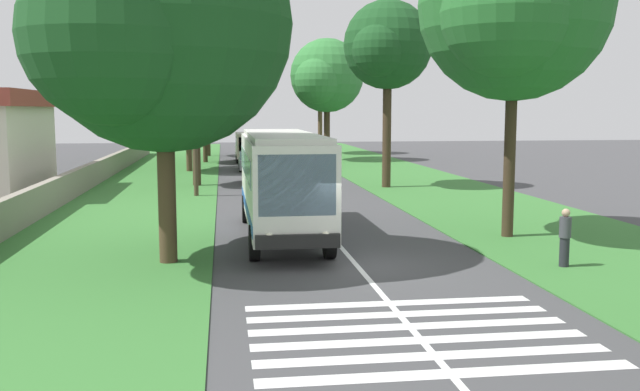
{
  "coord_description": "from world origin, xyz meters",
  "views": [
    {
      "loc": [
        -19.76,
        3.84,
        4.55
      ],
      "look_at": [
        4.18,
        0.54,
        1.6
      ],
      "focal_mm": 39.53,
      "sensor_mm": 36.0,
      "label": 1
    }
  ],
  "objects_px": {
    "coach_bus": "(281,177)",
    "roadside_tree_left_1": "(201,79)",
    "roadside_tree_left_4": "(194,93)",
    "roadside_tree_right_2": "(325,77)",
    "trailing_minibus_0": "(248,144)",
    "roadside_tree_right_4": "(385,48)",
    "roadside_tree_left_0": "(156,29)",
    "roadside_tree_right_3": "(319,77)",
    "trailing_car_1": "(251,162)",
    "pedestrian": "(565,237)",
    "utility_pole": "(195,119)",
    "roadside_tree_left_2": "(185,78)",
    "roadside_tree_right_0": "(510,9)",
    "roadside_tree_left_3": "(205,71)",
    "trailing_car_0": "(260,173)"
  },
  "relations": [
    {
      "from": "coach_bus",
      "to": "roadside_tree_left_1",
      "type": "height_order",
      "value": "roadside_tree_left_1"
    },
    {
      "from": "trailing_car_1",
      "to": "trailing_minibus_0",
      "type": "bearing_deg",
      "value": -0.93
    },
    {
      "from": "trailing_car_1",
      "to": "roadside_tree_left_0",
      "type": "relative_size",
      "value": 0.4
    },
    {
      "from": "roadside_tree_left_1",
      "to": "roadside_tree_left_2",
      "type": "bearing_deg",
      "value": 173.75
    },
    {
      "from": "coach_bus",
      "to": "roadside_tree_left_4",
      "type": "height_order",
      "value": "roadside_tree_left_4"
    },
    {
      "from": "roadside_tree_right_2",
      "to": "pedestrian",
      "type": "distance_m",
      "value": 44.25
    },
    {
      "from": "roadside_tree_left_1",
      "to": "roadside_tree_right_4",
      "type": "relative_size",
      "value": 1.01
    },
    {
      "from": "roadside_tree_left_3",
      "to": "trailing_car_1",
      "type": "bearing_deg",
      "value": -168.2
    },
    {
      "from": "coach_bus",
      "to": "trailing_car_0",
      "type": "distance_m",
      "value": 18.77
    },
    {
      "from": "roadside_tree_left_1",
      "to": "pedestrian",
      "type": "xyz_separation_m",
      "value": [
        -42.93,
        -11.46,
        -6.27
      ]
    },
    {
      "from": "trailing_car_1",
      "to": "utility_pole",
      "type": "bearing_deg",
      "value": 167.48
    },
    {
      "from": "roadside_tree_right_3",
      "to": "roadside_tree_right_4",
      "type": "xyz_separation_m",
      "value": [
        -32.02,
        0.47,
        0.22
      ]
    },
    {
      "from": "roadside_tree_left_2",
      "to": "utility_pole",
      "type": "distance_m",
      "value": 15.84
    },
    {
      "from": "coach_bus",
      "to": "roadside_tree_right_2",
      "type": "xyz_separation_m",
      "value": [
        37.62,
        -7.05,
        5.25
      ]
    },
    {
      "from": "utility_pole",
      "to": "pedestrian",
      "type": "height_order",
      "value": "utility_pole"
    },
    {
      "from": "roadside_tree_left_1",
      "to": "roadside_tree_right_2",
      "type": "bearing_deg",
      "value": -85.6
    },
    {
      "from": "trailing_car_1",
      "to": "roadside_tree_left_1",
      "type": "bearing_deg",
      "value": 23.64
    },
    {
      "from": "coach_bus",
      "to": "utility_pole",
      "type": "distance_m",
      "value": 13.11
    },
    {
      "from": "roadside_tree_right_4",
      "to": "roadside_tree_left_3",
      "type": "bearing_deg",
      "value": 19.94
    },
    {
      "from": "trailing_car_0",
      "to": "roadside_tree_left_0",
      "type": "relative_size",
      "value": 0.4
    },
    {
      "from": "trailing_car_1",
      "to": "roadside_tree_right_4",
      "type": "bearing_deg",
      "value": -150.25
    },
    {
      "from": "roadside_tree_right_2",
      "to": "pedestrian",
      "type": "bearing_deg",
      "value": -179.16
    },
    {
      "from": "roadside_tree_left_4",
      "to": "trailing_car_0",
      "type": "bearing_deg",
      "value": -77.08
    },
    {
      "from": "roadside_tree_right_3",
      "to": "roadside_tree_left_3",
      "type": "bearing_deg",
      "value": 99.24
    },
    {
      "from": "trailing_minibus_0",
      "to": "roadside_tree_right_4",
      "type": "relative_size",
      "value": 0.56
    },
    {
      "from": "coach_bus",
      "to": "roadside_tree_right_4",
      "type": "distance_m",
      "value": 18.02
    },
    {
      "from": "trailing_minibus_0",
      "to": "roadside_tree_left_3",
      "type": "height_order",
      "value": "roadside_tree_left_3"
    },
    {
      "from": "roadside_tree_left_0",
      "to": "pedestrian",
      "type": "distance_m",
      "value": 13.22
    },
    {
      "from": "roadside_tree_left_2",
      "to": "utility_pole",
      "type": "xyz_separation_m",
      "value": [
        -15.54,
        -1.26,
        -2.8
      ]
    },
    {
      "from": "roadside_tree_left_2",
      "to": "roadside_tree_left_0",
      "type": "bearing_deg",
      "value": -178.5
    },
    {
      "from": "trailing_car_1",
      "to": "pedestrian",
      "type": "relative_size",
      "value": 2.54
    },
    {
      "from": "coach_bus",
      "to": "roadside_tree_left_3",
      "type": "relative_size",
      "value": 0.92
    },
    {
      "from": "roadside_tree_right_0",
      "to": "roadside_tree_right_3",
      "type": "height_order",
      "value": "roadside_tree_right_0"
    },
    {
      "from": "roadside_tree_right_4",
      "to": "roadside_tree_left_4",
      "type": "bearing_deg",
      "value": 77.49
    },
    {
      "from": "trailing_minibus_0",
      "to": "roadside_tree_right_2",
      "type": "xyz_separation_m",
      "value": [
        0.37,
        -6.89,
        5.85
      ]
    },
    {
      "from": "roadside_tree_left_4",
      "to": "roadside_tree_right_2",
      "type": "relative_size",
      "value": 0.74
    },
    {
      "from": "trailing_car_0",
      "to": "roadside_tree_left_0",
      "type": "bearing_deg",
      "value": 169.6
    },
    {
      "from": "roadside_tree_left_4",
      "to": "roadside_tree_right_0",
      "type": "xyz_separation_m",
      "value": [
        -19.08,
        -11.56,
        2.45
      ]
    },
    {
      "from": "roadside_tree_left_0",
      "to": "roadside_tree_right_3",
      "type": "xyz_separation_m",
      "value": [
        51.21,
        -11.69,
        1.03
      ]
    },
    {
      "from": "roadside_tree_left_2",
      "to": "roadside_tree_left_4",
      "type": "xyz_separation_m",
      "value": [
        -10.23,
        -1.01,
        -1.31
      ]
    },
    {
      "from": "coach_bus",
      "to": "roadside_tree_left_4",
      "type": "xyz_separation_m",
      "value": [
        17.8,
        3.72,
        3.4
      ]
    },
    {
      "from": "coach_bus",
      "to": "roadside_tree_right_4",
      "type": "xyz_separation_m",
      "value": [
        15.35,
        -7.32,
        5.95
      ]
    },
    {
      "from": "roadside_tree_left_4",
      "to": "pedestrian",
      "type": "xyz_separation_m",
      "value": [
        -23.94,
        -11.41,
        -4.64
      ]
    },
    {
      "from": "trailing_car_1",
      "to": "roadside_tree_left_1",
      "type": "height_order",
      "value": "roadside_tree_left_1"
    },
    {
      "from": "trailing_car_1",
      "to": "roadside_tree_left_4",
      "type": "bearing_deg",
      "value": 160.22
    },
    {
      "from": "roadside_tree_right_0",
      "to": "roadside_tree_right_4",
      "type": "relative_size",
      "value": 1.06
    },
    {
      "from": "roadside_tree_left_3",
      "to": "roadside_tree_right_0",
      "type": "height_order",
      "value": "roadside_tree_left_3"
    },
    {
      "from": "roadside_tree_left_1",
      "to": "trailing_car_0",
      "type": "bearing_deg",
      "value": -167.47
    },
    {
      "from": "roadside_tree_left_4",
      "to": "utility_pole",
      "type": "distance_m",
      "value": 5.52
    },
    {
      "from": "roadside_tree_left_0",
      "to": "roadside_tree_right_4",
      "type": "height_order",
      "value": "roadside_tree_right_4"
    }
  ]
}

